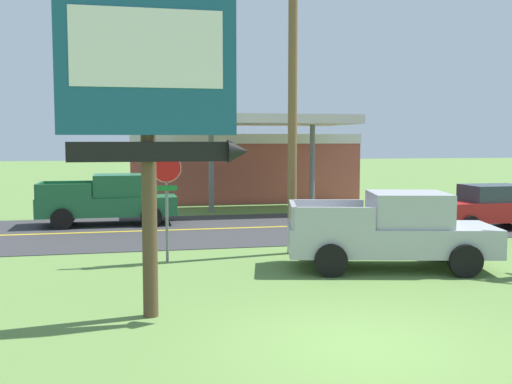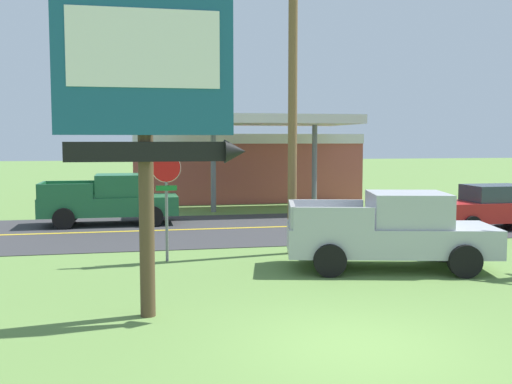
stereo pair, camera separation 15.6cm
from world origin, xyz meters
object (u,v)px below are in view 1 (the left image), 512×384
stop_sign (167,187)px  pickup_silver_parked_on_lawn (393,231)px  utility_pole (293,69)px  motel_sign (151,94)px  pickup_green_on_road (110,200)px  car_red_far_lane (490,207)px  gas_station (240,164)px

stop_sign → pickup_silver_parked_on_lawn: 6.06m
pickup_silver_parked_on_lawn → stop_sign: bearing=159.8°
stop_sign → utility_pole: 4.91m
motel_sign → pickup_silver_parked_on_lawn: motel_sign is taller
stop_sign → pickup_green_on_road: size_ratio=0.57×
stop_sign → car_red_far_lane: (12.08, 3.57, -1.20)m
utility_pole → gas_station: size_ratio=0.83×
pickup_silver_parked_on_lawn → gas_station: bearing=91.6°
gas_station → car_red_far_lane: gas_station is taller
stop_sign → pickup_green_on_road: (-1.74, 7.57, -1.06)m
motel_sign → pickup_silver_parked_on_lawn: size_ratio=1.11×
gas_station → car_red_far_lane: size_ratio=2.86×
pickup_green_on_road → car_red_far_lane: size_ratio=1.24×
gas_station → pickup_silver_parked_on_lawn: size_ratio=2.18×
stop_sign → gas_station: gas_station is taller
stop_sign → pickup_silver_parked_on_lawn: (5.60, -2.06, -1.06)m
motel_sign → car_red_far_lane: size_ratio=1.46×
gas_station → pickup_silver_parked_on_lawn: bearing=-88.4°
pickup_silver_parked_on_lawn → pickup_green_on_road: bearing=127.3°
motel_sign → pickup_green_on_road: size_ratio=1.18×
motel_sign → car_red_far_lane: bearing=34.7°
motel_sign → gas_station: 22.58m
stop_sign → pickup_green_on_road: stop_sign is taller
utility_pole → pickup_silver_parked_on_lawn: utility_pole is taller
pickup_green_on_road → stop_sign: bearing=-77.1°
gas_station → stop_sign: bearing=-107.1°
motel_sign → pickup_silver_parked_on_lawn: (6.16, 3.13, -3.15)m
pickup_green_on_road → car_red_far_lane: 14.39m
stop_sign → car_red_far_lane: 12.65m
utility_pole → pickup_green_on_road: (-5.36, 7.11, -4.34)m
stop_sign → gas_station: 17.33m
utility_pole → motel_sign: bearing=-126.5°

